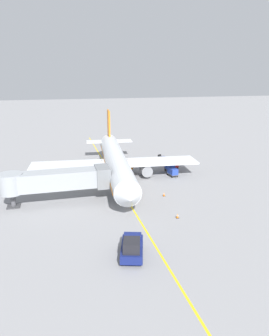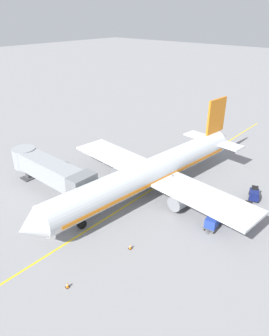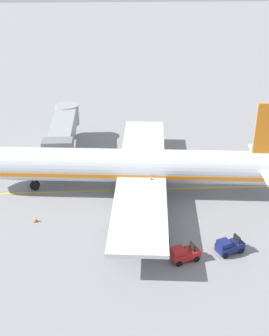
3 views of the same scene
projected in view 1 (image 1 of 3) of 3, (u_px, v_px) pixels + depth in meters
ground_plane at (115, 179)px, 55.19m from camera, size 400.00×400.00×0.00m
gate_lead_in_line at (115, 179)px, 55.19m from camera, size 0.24×80.00×0.01m
parked_airliner at (116, 161)px, 54.88m from camera, size 30.36×37.35×10.63m
jet_bridge at (56, 180)px, 44.12m from camera, size 15.47×3.50×4.98m
pushback_tractor at (132, 248)px, 31.22m from camera, size 3.34×4.84×2.40m
baggage_tug_lead at (162, 159)px, 65.60m from camera, size 2.03×2.76×1.62m
baggage_tug_trailing at (173, 164)px, 61.90m from camera, size 1.93×2.75×1.62m
baggage_cart_front at (173, 171)px, 56.59m from camera, size 1.56×2.96×1.58m
baggage_cart_second_in_train at (170, 167)px, 59.38m from camera, size 1.56×2.96×1.58m
ground_crew_wing_walker at (132, 169)px, 58.00m from camera, size 0.66×0.45×1.69m
safety_cone_nose_left at (177, 216)px, 40.10m from camera, size 0.36×0.36×0.59m
safety_cone_nose_right at (164, 194)px, 47.40m from camera, size 0.36×0.36×0.59m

